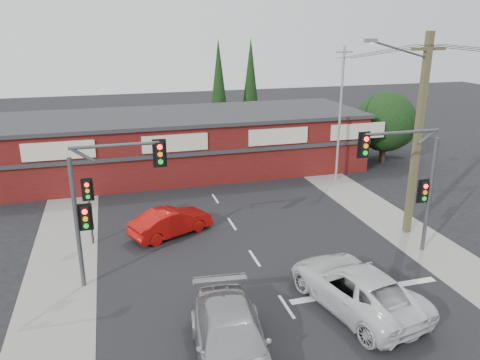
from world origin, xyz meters
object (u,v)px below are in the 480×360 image
object	(u,v)px
white_suv	(356,287)
shop_building	(181,142)
red_sedan	(171,222)
utility_pole	(416,130)
silver_suv	(231,341)

from	to	relation	value
white_suv	shop_building	distance (m)	19.71
red_sedan	utility_pole	xyz separation A→B (m)	(11.68, -3.01, 4.69)
red_sedan	utility_pole	distance (m)	12.95
shop_building	utility_pole	distance (m)	17.15
silver_suv	red_sedan	distance (m)	10.19
shop_building	red_sedan	bearing A→B (deg)	-101.95
shop_building	utility_pole	world-z (taller)	utility_pole
white_suv	utility_pole	bearing A→B (deg)	-149.08
white_suv	shop_building	xyz separation A→B (m)	(-3.52, 19.35, 1.31)
red_sedan	shop_building	bearing A→B (deg)	-36.94
shop_building	white_suv	bearing A→B (deg)	-79.69
utility_pole	red_sedan	bearing A→B (deg)	165.55
white_suv	red_sedan	world-z (taller)	white_suv
red_sedan	utility_pole	world-z (taller)	utility_pole
silver_suv	red_sedan	world-z (taller)	silver_suv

